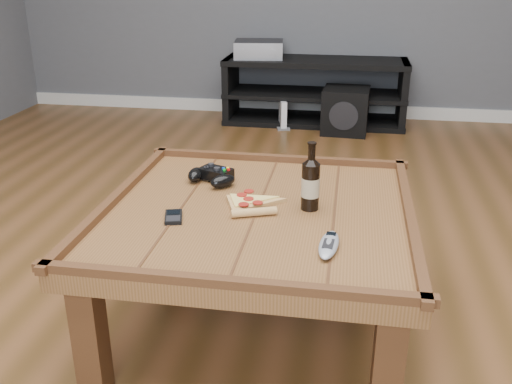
% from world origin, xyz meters
% --- Properties ---
extents(ground, '(6.00, 6.00, 0.00)m').
position_xyz_m(ground, '(0.00, 0.00, 0.00)').
color(ground, '#4D3116').
rests_on(ground, ground).
extents(baseboard, '(5.00, 0.02, 0.10)m').
position_xyz_m(baseboard, '(0.00, 2.99, 0.05)').
color(baseboard, silver).
rests_on(baseboard, ground).
extents(coffee_table, '(1.03, 1.03, 0.48)m').
position_xyz_m(coffee_table, '(0.00, 0.00, 0.39)').
color(coffee_table, brown).
rests_on(coffee_table, ground).
extents(media_console, '(1.40, 0.45, 0.50)m').
position_xyz_m(media_console, '(0.00, 2.75, 0.25)').
color(media_console, black).
rests_on(media_console, ground).
extents(beer_bottle, '(0.06, 0.06, 0.23)m').
position_xyz_m(beer_bottle, '(0.17, 0.03, 0.54)').
color(beer_bottle, black).
rests_on(beer_bottle, coffee_table).
extents(game_controller, '(0.19, 0.17, 0.06)m').
position_xyz_m(game_controller, '(-0.20, 0.21, 0.48)').
color(game_controller, black).
rests_on(game_controller, coffee_table).
extents(pizza_slice, '(0.24, 0.30, 0.03)m').
position_xyz_m(pizza_slice, '(-0.03, 0.02, 0.46)').
color(pizza_slice, tan).
rests_on(pizza_slice, coffee_table).
extents(smartphone, '(0.08, 0.11, 0.01)m').
position_xyz_m(smartphone, '(-0.25, -0.12, 0.46)').
color(smartphone, black).
rests_on(smartphone, coffee_table).
extents(remote_control, '(0.07, 0.18, 0.03)m').
position_xyz_m(remote_control, '(0.24, -0.24, 0.46)').
color(remote_control, gray).
rests_on(remote_control, coffee_table).
extents(av_receiver, '(0.40, 0.35, 0.13)m').
position_xyz_m(av_receiver, '(-0.44, 2.75, 0.56)').
color(av_receiver, black).
rests_on(av_receiver, media_console).
extents(subwoofer, '(0.35, 0.35, 0.33)m').
position_xyz_m(subwoofer, '(0.25, 2.52, 0.17)').
color(subwoofer, black).
rests_on(subwoofer, ground).
extents(game_console, '(0.14, 0.19, 0.21)m').
position_xyz_m(game_console, '(-0.22, 2.55, 0.10)').
color(game_console, slate).
rests_on(game_console, ground).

